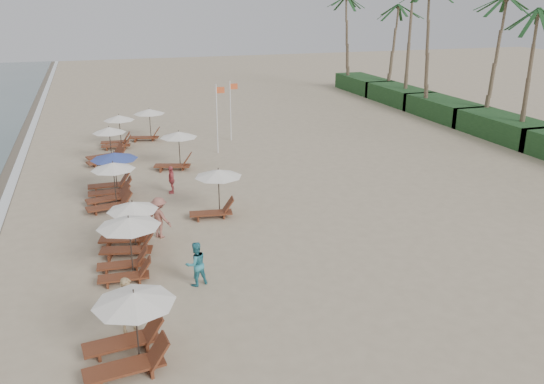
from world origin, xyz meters
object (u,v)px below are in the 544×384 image
object	(u,v)px
lounger_station_2	(127,229)
beachgoer_near	(128,305)
flag_pole_near	(217,115)
lounger_station_4	(111,174)
lounger_station_6	(117,132)
lounger_station_3	(109,187)
beachgoer_far_a	(171,180)
inland_station_2	(147,122)
lounger_station_5	(106,148)
inland_station_0	(215,189)
inland_station_1	(175,148)
beachgoer_mid_b	(159,217)
lounger_station_0	(126,331)
lounger_station_1	(125,246)
beachgoer_mid_a	(196,264)

from	to	relation	value
lounger_station_2	beachgoer_near	world-z (taller)	lounger_station_2
beachgoer_near	flag_pole_near	size ratio (longest dim) A/B	0.40
lounger_station_4	lounger_station_6	world-z (taller)	lounger_station_6
lounger_station_3	beachgoer_near	xyz separation A→B (m)	(0.05, -11.33, -0.14)
lounger_station_6	beachgoer_far_a	xyz separation A→B (m)	(2.16, -10.73, -0.33)
inland_station_2	lounger_station_6	bearing A→B (deg)	-146.88
lounger_station_5	inland_station_0	size ratio (longest dim) A/B	0.99
lounger_station_4	inland_station_1	size ratio (longest dim) A/B	0.98
lounger_station_5	inland_station_1	distance (m)	4.77
beachgoer_mid_b	beachgoer_far_a	xyz separation A→B (m)	(1.32, 5.62, -0.17)
beachgoer_far_a	flag_pole_near	xyz separation A→B (m)	(4.14, 7.14, 1.78)
beachgoer_far_a	lounger_station_4	bearing A→B (deg)	-101.58
lounger_station_5	inland_station_2	xyz separation A→B (m)	(3.10, 5.17, 0.38)
inland_station_0	lounger_station_4	bearing A→B (deg)	132.90
lounger_station_4	beachgoer_far_a	size ratio (longest dim) A/B	1.89
lounger_station_6	beachgoer_mid_b	size ratio (longest dim) A/B	1.38
lounger_station_4	lounger_station_5	bearing A→B (deg)	90.25
lounger_station_0	inland_station_0	distance (m)	11.33
lounger_station_1	lounger_station_5	xyz separation A→B (m)	(-0.10, 15.85, -0.27)
lounger_station_1	lounger_station_6	distance (m)	19.59
inland_station_0	beachgoer_mid_a	size ratio (longest dim) A/B	1.66
lounger_station_1	beachgoer_mid_b	world-z (taller)	lounger_station_1
lounger_station_3	inland_station_0	bearing A→B (deg)	-29.96
beachgoer_near	beachgoer_mid_b	distance (m)	7.19
lounger_station_5	beachgoer_far_a	world-z (taller)	lounger_station_5
beachgoer_near	lounger_station_4	bearing A→B (deg)	70.96
lounger_station_1	lounger_station_0	bearing A→B (deg)	-93.94
lounger_station_4	flag_pole_near	xyz separation A→B (m)	(7.15, 6.23, 1.43)
lounger_station_2	beachgoer_mid_a	bearing A→B (deg)	-60.70
beachgoer_mid_a	flag_pole_near	xyz separation A→B (m)	(4.76, 17.43, 1.70)
beachgoer_near	lounger_station_0	bearing A→B (deg)	-114.76
lounger_station_2	beachgoer_near	distance (m)	6.04
beachgoer_mid_b	beachgoer_mid_a	bearing A→B (deg)	148.35
lounger_station_5	lounger_station_1	bearing A→B (deg)	-89.63
lounger_station_6	inland_station_1	xyz separation A→B (m)	(3.06, -6.38, 0.23)
inland_station_1	beachgoer_mid_a	distance (m)	14.72
beachgoer_far_a	lounger_station_2	bearing A→B (deg)	-17.35
lounger_station_0	flag_pole_near	distance (m)	22.65
lounger_station_3	beachgoer_far_a	world-z (taller)	lounger_station_3
lounger_station_0	inland_station_0	size ratio (longest dim) A/B	1.03
beachgoer_mid_b	beachgoer_far_a	bearing A→B (deg)	-53.31
lounger_station_2	lounger_station_3	distance (m)	5.33
inland_station_1	beachgoer_near	bearing A→B (deg)	-103.42
beachgoer_near	beachgoer_far_a	size ratio (longest dim) A/B	1.23
inland_station_2	beachgoer_mid_b	xyz separation A→B (m)	(-1.38, -17.80, -0.44)
inland_station_2	beachgoer_far_a	distance (m)	12.20
lounger_station_5	beachgoer_near	xyz separation A→B (m)	(-0.09, -19.59, -0.06)
lounger_station_2	inland_station_1	bearing A→B (deg)	71.60
beachgoer_mid_b	lounger_station_5	bearing A→B (deg)	-32.33
lounger_station_6	beachgoer_far_a	world-z (taller)	lounger_station_6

